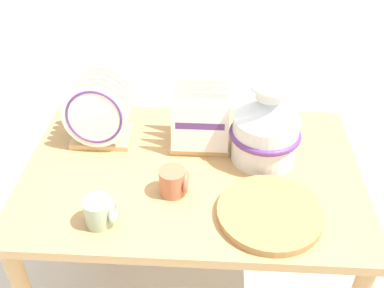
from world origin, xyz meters
TOP-DOWN VIEW (x-y plane):
  - ground_plane at (0.00, 0.00)m, footprint 14.00×14.00m
  - display_table at (0.00, 0.00)m, footprint 1.19×0.80m
  - ceramic_vase at (0.25, 0.08)m, footprint 0.25×0.25m
  - dish_rack_round_plates at (-0.35, 0.15)m, footprint 0.24×0.18m
  - dish_rack_square_plates at (0.02, 0.15)m, footprint 0.22×0.18m
  - wicker_charger_stack at (0.25, -0.21)m, footprint 0.33×0.33m
  - mug_sage_glaze at (-0.26, -0.27)m, footprint 0.10×0.09m
  - mug_terracotta_glaze at (-0.05, -0.12)m, footprint 0.10×0.09m

SIDE VIEW (x-z plane):
  - ground_plane at x=0.00m, z-range 0.00..0.00m
  - display_table at x=0.00m, z-range 0.25..0.92m
  - wicker_charger_stack at x=0.25m, z-range 0.67..0.70m
  - mug_sage_glaze at x=-0.26m, z-range 0.67..0.76m
  - mug_terracotta_glaze at x=-0.05m, z-range 0.67..0.76m
  - dish_rack_square_plates at x=0.02m, z-range 0.64..0.87m
  - dish_rack_round_plates at x=-0.35m, z-range 0.65..0.91m
  - ceramic_vase at x=0.25m, z-range 0.65..0.96m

